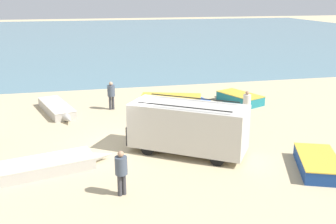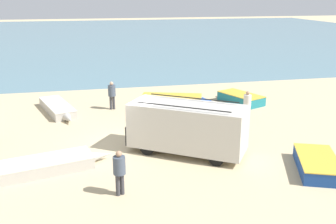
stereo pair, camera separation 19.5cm
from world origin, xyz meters
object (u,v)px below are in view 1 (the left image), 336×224
at_px(fisherman_0, 247,102).
at_px(fisherman_2, 111,93).
at_px(fishing_rowboat_3, 317,162).
at_px(fishing_rowboat_1, 174,100).
at_px(fishing_rowboat_0, 43,166).
at_px(fishing_rowboat_2, 57,109).
at_px(fisherman_3, 121,169).
at_px(parked_van, 188,126).
at_px(fishing_rowboat_4, 239,98).

bearing_deg(fisherman_0, fisherman_2, -0.63).
bearing_deg(fishing_rowboat_3, fishing_rowboat_1, 40.28).
distance_m(fishing_rowboat_0, fishing_rowboat_3, 11.37).
bearing_deg(fisherman_2, fishing_rowboat_1, -96.01).
height_order(fishing_rowboat_1, fishing_rowboat_2, fishing_rowboat_1).
bearing_deg(fisherman_3, fishing_rowboat_2, -6.67).
relative_size(parked_van, fisherman_3, 3.18).
distance_m(fishing_rowboat_2, fishing_rowboat_3, 15.30).
bearing_deg(fishing_rowboat_2, fishing_rowboat_1, 73.00).
bearing_deg(fishing_rowboat_4, fishing_rowboat_2, 65.56).
bearing_deg(parked_van, fishing_rowboat_1, -65.10).
bearing_deg(fishing_rowboat_3, fishing_rowboat_0, 100.81).
bearing_deg(fishing_rowboat_2, fishing_rowboat_3, 28.38).
relative_size(fishing_rowboat_0, fishing_rowboat_4, 1.44).
bearing_deg(fishing_rowboat_3, fisherman_0, 22.93).
distance_m(fishing_rowboat_4, fisherman_2, 8.50).
distance_m(parked_van, fishing_rowboat_0, 6.46).
distance_m(fishing_rowboat_0, fishing_rowboat_2, 8.53).
relative_size(fishing_rowboat_1, fisherman_2, 2.69).
bearing_deg(fisherman_3, fisherman_2, -23.56).
bearing_deg(parked_van, fishing_rowboat_2, -17.96).
distance_m(fishing_rowboat_0, fishing_rowboat_1, 11.43).
bearing_deg(fishing_rowboat_0, fishing_rowboat_1, 34.04).
height_order(fishing_rowboat_4, fisherman_2, fisherman_2).
distance_m(fisherman_0, fisherman_3, 10.96).
height_order(fishing_rowboat_3, fisherman_3, fisherman_3).
bearing_deg(parked_van, fishing_rowboat_0, 40.51).
height_order(parked_van, fishing_rowboat_3, parked_van).
distance_m(fishing_rowboat_4, fisherman_3, 14.22).
relative_size(fishing_rowboat_0, fishing_rowboat_1, 1.14).
distance_m(parked_van, fisherman_0, 6.23).
bearing_deg(fishing_rowboat_1, parked_van, -81.44).
bearing_deg(fishing_rowboat_0, fisherman_0, 9.23).
relative_size(parked_van, fishing_rowboat_4, 1.45).
relative_size(fishing_rowboat_0, fisherman_3, 3.16).
bearing_deg(fisherman_0, fishing_rowboat_4, -79.91).
bearing_deg(fishing_rowboat_2, fisherman_2, 73.29).
relative_size(fishing_rowboat_2, fisherman_3, 3.01).
relative_size(fishing_rowboat_1, fishing_rowboat_4, 1.26).
xyz_separation_m(fishing_rowboat_4, fisherman_3, (-9.08, -10.92, 0.72)).
bearing_deg(parked_van, fishing_rowboat_4, -92.83).
xyz_separation_m(fishing_rowboat_2, fishing_rowboat_4, (11.80, -0.19, 0.04)).
relative_size(parked_van, fishing_rowboat_3, 1.42).
bearing_deg(fisherman_3, parked_van, -66.03).
xyz_separation_m(fishing_rowboat_0, fisherman_2, (3.56, 8.55, 0.80)).
xyz_separation_m(fishing_rowboat_3, fisherman_3, (-8.21, -0.41, 0.74)).
distance_m(fishing_rowboat_1, fishing_rowboat_2, 7.36).
xyz_separation_m(parked_van, fishing_rowboat_3, (4.82, -2.91, -0.97)).
bearing_deg(fisherman_2, fishing_rowboat_4, -97.46).
xyz_separation_m(fishing_rowboat_1, fishing_rowboat_4, (4.44, -0.22, -0.03)).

